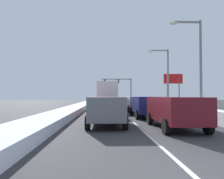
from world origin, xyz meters
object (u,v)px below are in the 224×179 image
(suv_white_right_lane_third, at_px, (136,102))
(box_truck_center_lane_third, at_px, (107,95))
(suv_gray_center_lane_nearest, at_px, (106,108))
(sedan_green_right_lane_fourth, at_px, (129,103))
(roadside_sign_right, at_px, (173,82))
(suv_maroon_right_lane_nearest, at_px, (175,109))
(suv_red_center_lane_second, at_px, (105,104))
(street_lamp_right_near, at_px, (196,59))
(sedan_charcoal_center_lane_fourth, at_px, (106,102))
(street_lamp_right_mid, at_px, (165,73))
(traffic_light_gantry, at_px, (122,85))
(suv_navy_right_lane_second, at_px, (146,105))

(suv_white_right_lane_third, xyz_separation_m, box_truck_center_lane_third, (-3.22, 2.69, 0.88))
(suv_gray_center_lane_nearest, distance_m, box_truck_center_lane_third, 13.90)
(sedan_green_right_lane_fourth, distance_m, roadside_sign_right, 10.32)
(suv_maroon_right_lane_nearest, xyz_separation_m, suv_gray_center_lane_nearest, (-3.61, 1.42, 0.00))
(suv_red_center_lane_second, xyz_separation_m, roadside_sign_right, (11.45, 15.67, 3.00))
(street_lamp_right_near, bearing_deg, roadside_sign_right, 77.20)
(roadside_sign_right, bearing_deg, street_lamp_right_near, -102.80)
(suv_white_right_lane_third, relative_size, sedan_charcoal_center_lane_fourth, 1.09)
(suv_maroon_right_lane_nearest, height_order, sedan_green_right_lane_fourth, suv_maroon_right_lane_nearest)
(suv_red_center_lane_second, distance_m, roadside_sign_right, 19.64)
(suv_gray_center_lane_nearest, xyz_separation_m, box_truck_center_lane_third, (0.24, 13.87, 0.88))
(street_lamp_right_mid, distance_m, roadside_sign_right, 9.32)
(traffic_light_gantry, relative_size, roadside_sign_right, 1.37)
(suv_maroon_right_lane_nearest, xyz_separation_m, traffic_light_gantry, (0.77, 42.13, 3.48))
(traffic_light_gantry, relative_size, street_lamp_right_mid, 0.99)
(suv_navy_right_lane_second, relative_size, traffic_light_gantry, 0.65)
(roadside_sign_right, bearing_deg, suv_navy_right_lane_second, -114.63)
(suv_maroon_right_lane_nearest, distance_m, box_truck_center_lane_third, 15.68)
(suv_maroon_right_lane_nearest, xyz_separation_m, sedan_green_right_lane_fourth, (-0.22, 18.29, -0.25))
(street_lamp_right_mid, bearing_deg, street_lamp_right_near, -91.73)
(sedan_green_right_lane_fourth, bearing_deg, suv_red_center_lane_second, -108.58)
(sedan_charcoal_center_lane_fourth, bearing_deg, sedan_green_right_lane_fourth, -59.31)
(suv_white_right_lane_third, relative_size, sedan_green_right_lane_fourth, 1.09)
(street_lamp_right_near, height_order, roadside_sign_right, street_lamp_right_near)
(suv_red_center_lane_second, distance_m, box_truck_center_lane_third, 7.17)
(suv_red_center_lane_second, height_order, roadside_sign_right, roadside_sign_right)
(suv_maroon_right_lane_nearest, distance_m, suv_gray_center_lane_nearest, 3.88)
(suv_maroon_right_lane_nearest, bearing_deg, sedan_charcoal_center_lane_fourth, 98.29)
(sedan_charcoal_center_lane_fourth, bearing_deg, box_truck_center_lane_third, -89.33)
(suv_navy_right_lane_second, relative_size, sedan_green_right_lane_fourth, 1.09)
(traffic_light_gantry, bearing_deg, suv_red_center_lane_second, -97.37)
(sedan_charcoal_center_lane_fourth, bearing_deg, roadside_sign_right, 0.51)
(suv_maroon_right_lane_nearest, bearing_deg, suv_white_right_lane_third, 90.66)
(suv_gray_center_lane_nearest, distance_m, street_lamp_right_mid, 16.30)
(box_truck_center_lane_third, bearing_deg, street_lamp_right_mid, 0.70)
(suv_navy_right_lane_second, bearing_deg, street_lamp_right_near, -5.87)
(sedan_green_right_lane_fourth, distance_m, box_truck_center_lane_third, 4.49)
(roadside_sign_right, bearing_deg, suv_red_center_lane_second, -126.15)
(suv_maroon_right_lane_nearest, distance_m, sedan_charcoal_center_lane_fourth, 24.00)
(suv_gray_center_lane_nearest, xyz_separation_m, roadside_sign_right, (11.44, 22.43, 3.00))
(sedan_charcoal_center_lane_fourth, bearing_deg, suv_white_right_lane_third, -73.43)
(sedan_green_right_lane_fourth, height_order, sedan_charcoal_center_lane_fourth, same)
(sedan_charcoal_center_lane_fourth, distance_m, roadside_sign_right, 11.76)
(suv_navy_right_lane_second, distance_m, suv_gray_center_lane_nearest, 5.69)
(suv_gray_center_lane_nearest, distance_m, roadside_sign_right, 25.36)
(suv_white_right_lane_third, height_order, roadside_sign_right, roadside_sign_right)
(sedan_green_right_lane_fourth, relative_size, box_truck_center_lane_third, 0.62)
(box_truck_center_lane_third, height_order, roadside_sign_right, roadside_sign_right)
(suv_white_right_lane_third, xyz_separation_m, sedan_green_right_lane_fourth, (-0.07, 5.69, -0.25))
(sedan_charcoal_center_lane_fourth, xyz_separation_m, roadside_sign_right, (11.30, 0.10, 3.25))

